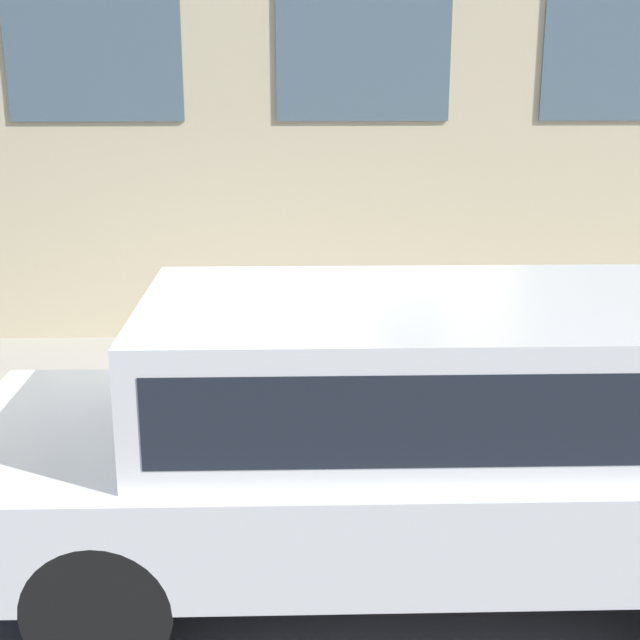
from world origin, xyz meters
name	(u,v)px	position (x,y,z in m)	size (l,w,h in m)	color
ground_plane	(212,478)	(0.00, 0.00, 0.00)	(80.00, 80.00, 0.00)	#47474C
sidewalk	(227,394)	(1.56, 0.00, 0.08)	(3.11, 60.00, 0.16)	#B2ADA3
fire_hydrant	(269,383)	(0.65, -0.42, 0.52)	(0.28, 0.41, 0.71)	gray
person	(368,331)	(1.08, -1.26, 0.82)	(0.26, 0.18, 1.09)	#998466
parked_truck_white_near	(406,419)	(-1.31, -1.28, 1.00)	(2.02, 5.09, 1.73)	black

